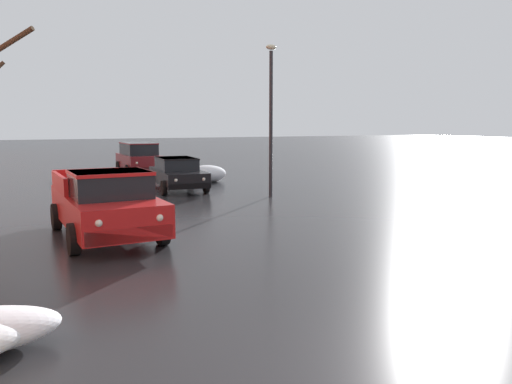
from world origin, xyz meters
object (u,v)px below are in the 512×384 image
pickup_truck_red_approaching_near_lane (106,203)px  sedan_black_parked_kerbside_close (177,173)px  suv_maroon_parked_kerbside_mid (139,157)px  street_lamp_post (271,113)px

pickup_truck_red_approaching_near_lane → sedan_black_parked_kerbside_close: 9.36m
sedan_black_parked_kerbside_close → suv_maroon_parked_kerbside_mid: suv_maroon_parked_kerbside_mid is taller
sedan_black_parked_kerbside_close → street_lamp_post: (2.68, -3.64, 2.56)m
pickup_truck_red_approaching_near_lane → street_lamp_post: size_ratio=0.88×
pickup_truck_red_approaching_near_lane → suv_maroon_parked_kerbside_mid: bearing=73.3°
sedan_black_parked_kerbside_close → pickup_truck_red_approaching_near_lane: bearing=-119.1°
street_lamp_post → pickup_truck_red_approaching_near_lane: bearing=-147.9°
pickup_truck_red_approaching_near_lane → sedan_black_parked_kerbside_close: pickup_truck_red_approaching_near_lane is taller
sedan_black_parked_kerbside_close → suv_maroon_parked_kerbside_mid: 7.88m
suv_maroon_parked_kerbside_mid → street_lamp_post: bearing=-78.1°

